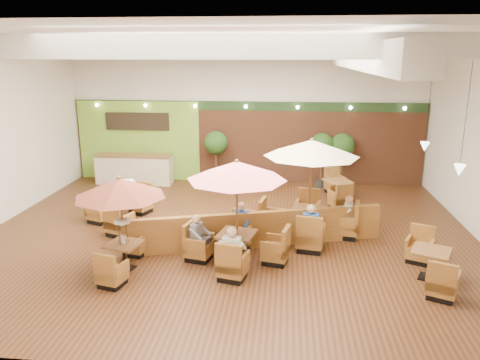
# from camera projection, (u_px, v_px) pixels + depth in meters

# --- Properties ---
(room) EXTENTS (14.04, 14.00, 5.52)m
(room) POSITION_uv_depth(u_px,v_px,m) (241.00, 103.00, 13.64)
(room) COLOR #381E0F
(room) RESTS_ON ground
(service_counter) EXTENTS (3.00, 0.75, 1.18)m
(service_counter) POSITION_uv_depth(u_px,v_px,m) (134.00, 169.00, 18.62)
(service_counter) COLOR beige
(service_counter) RESTS_ON ground
(booth_divider) EXTENTS (6.77, 2.18, 0.97)m
(booth_divider) POSITION_uv_depth(u_px,v_px,m) (256.00, 229.00, 12.50)
(booth_divider) COLOR brown
(booth_divider) RESTS_ON ground
(table_0) EXTENTS (2.14, 2.37, 2.33)m
(table_0) POSITION_uv_depth(u_px,v_px,m) (121.00, 199.00, 10.83)
(table_0) COLOR brown
(table_0) RESTS_ON ground
(table_1) EXTENTS (2.67, 2.67, 2.62)m
(table_1) POSITION_uv_depth(u_px,v_px,m) (237.00, 193.00, 11.25)
(table_1) COLOR brown
(table_1) RESTS_ON ground
(table_2) EXTENTS (2.86, 2.86, 2.83)m
(table_2) POSITION_uv_depth(u_px,v_px,m) (311.00, 171.00, 12.85)
(table_2) COLOR brown
(table_2) RESTS_ON ground
(table_3) EXTENTS (1.95, 2.77, 1.55)m
(table_3) POSITION_uv_depth(u_px,v_px,m) (122.00, 209.00, 14.25)
(table_3) COLOR brown
(table_3) RESTS_ON ground
(table_4) EXTENTS (1.07, 2.58, 0.90)m
(table_4) POSITION_uv_depth(u_px,v_px,m) (430.00, 265.00, 10.73)
(table_4) COLOR brown
(table_4) RESTS_ON ground
(table_5) EXTENTS (1.10, 2.69, 0.94)m
(table_5) POSITION_uv_depth(u_px,v_px,m) (337.00, 191.00, 16.45)
(table_5) COLOR brown
(table_5) RESTS_ON ground
(topiary_0) EXTENTS (0.92, 0.92, 2.14)m
(topiary_0) POSITION_uv_depth(u_px,v_px,m) (216.00, 145.00, 18.23)
(topiary_0) COLOR black
(topiary_0) RESTS_ON ground
(topiary_1) EXTENTS (0.92, 0.92, 2.13)m
(topiary_1) POSITION_uv_depth(u_px,v_px,m) (322.00, 147.00, 17.83)
(topiary_1) COLOR black
(topiary_1) RESTS_ON ground
(topiary_2) EXTENTS (0.91, 0.91, 2.12)m
(topiary_2) POSITION_uv_depth(u_px,v_px,m) (342.00, 148.00, 17.76)
(topiary_2) COLOR black
(topiary_2) RESTS_ON ground
(diner_0) EXTENTS (0.43, 0.35, 0.84)m
(diner_0) POSITION_uv_depth(u_px,v_px,m) (232.00, 248.00, 10.59)
(diner_0) COLOR silver
(diner_0) RESTS_ON ground
(diner_1) EXTENTS (0.41, 0.37, 0.77)m
(diner_1) POSITION_uv_depth(u_px,v_px,m) (241.00, 220.00, 12.44)
(diner_1) COLOR #2851AE
(diner_1) RESTS_ON ground
(diner_2) EXTENTS (0.37, 0.40, 0.72)m
(diner_2) POSITION_uv_depth(u_px,v_px,m) (198.00, 233.00, 11.62)
(diner_2) COLOR slate
(diner_2) RESTS_ON ground
(diner_3) EXTENTS (0.44, 0.37, 0.83)m
(diner_3) POSITION_uv_depth(u_px,v_px,m) (311.00, 223.00, 12.15)
(diner_3) COLOR #2851AE
(diner_3) RESTS_ON ground
(diner_4) EXTENTS (0.36, 0.41, 0.78)m
(diner_4) POSITION_uv_depth(u_px,v_px,m) (346.00, 212.00, 13.05)
(diner_4) COLOR silver
(diner_4) RESTS_ON ground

